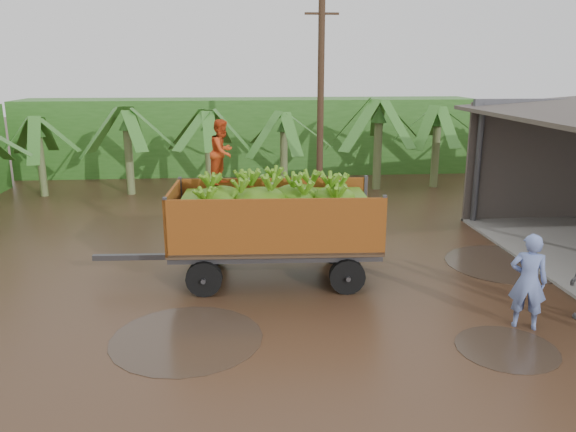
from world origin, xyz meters
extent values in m
plane|color=black|center=(0.00, 0.00, 0.00)|extent=(100.00, 100.00, 0.00)
cube|color=#2D661E|center=(-2.00, 16.00, 1.80)|extent=(22.00, 3.00, 3.60)
cube|color=#47474C|center=(-5.17, 1.24, 0.60)|extent=(1.98, 0.21, 0.13)
imported|color=#C43F17|center=(-2.95, 1.64, 3.10)|extent=(0.90, 0.97, 1.59)
imported|color=#6A7FC2|center=(3.13, -2.04, 0.99)|extent=(0.85, 0.73, 1.97)
cylinder|color=#47301E|center=(0.40, 8.35, 3.72)|extent=(0.24, 0.24, 7.45)
cube|color=#47301E|center=(0.40, 8.35, 6.89)|extent=(1.20, 0.08, 0.08)
camera|label=1|loc=(-2.51, -12.02, 5.10)|focal=35.00mm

